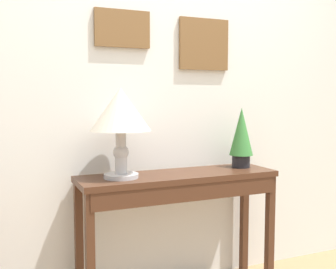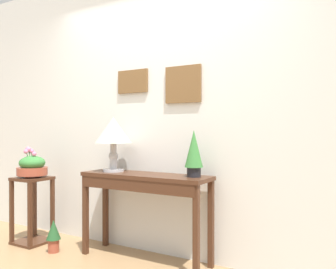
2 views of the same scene
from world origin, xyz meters
name	(u,v)px [view 1 (image 1 of 2)]	position (x,y,z in m)	size (l,w,h in m)	color
back_wall_with_art	(166,73)	(0.00, 1.36, 1.40)	(9.00, 0.13, 2.80)	silver
console_table	(180,194)	(-0.03, 1.08, 0.66)	(1.22, 0.35, 0.78)	#472819
table_lamp	(121,114)	(-0.39, 1.10, 1.15)	(0.35, 0.35, 0.51)	#B7B7BC
potted_plant_on_console	(241,135)	(0.44, 1.13, 0.99)	(0.15, 0.15, 0.39)	black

